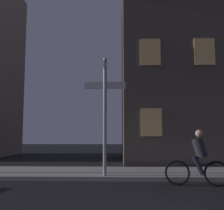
% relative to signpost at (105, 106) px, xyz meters
% --- Properties ---
extents(sidewalk_kerb, '(40.00, 2.82, 0.14)m').
position_rel_signpost_xyz_m(sidewalk_kerb, '(0.93, 1.11, -2.36)').
color(sidewalk_kerb, '#9E9991').
rests_on(sidewalk_kerb, ground_plane).
extents(signpost, '(1.39, 1.30, 3.91)m').
position_rel_signpost_xyz_m(signpost, '(0.00, 0.00, 0.00)').
color(signpost, gray).
rests_on(signpost, sidewalk_kerb).
extents(cyclist, '(1.81, 0.38, 1.61)m').
position_rel_signpost_xyz_m(cyclist, '(2.77, -1.00, -1.68)').
color(cyclist, black).
rests_on(cyclist, ground_plane).
extents(building_right_block, '(9.54, 8.46, 18.56)m').
position_rel_signpost_xyz_m(building_right_block, '(5.44, 7.00, 6.85)').
color(building_right_block, '#4C443D').
rests_on(building_right_block, ground_plane).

